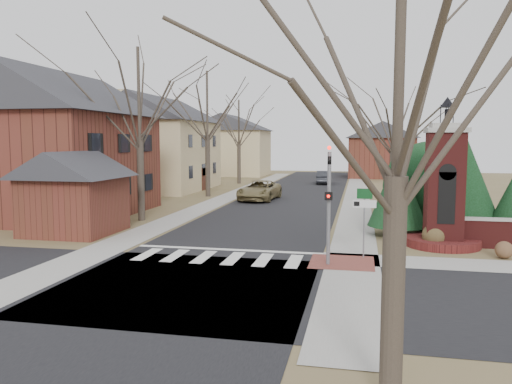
% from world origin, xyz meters
% --- Properties ---
extents(ground, '(120.00, 120.00, 0.00)m').
position_xyz_m(ground, '(0.00, 0.00, 0.00)').
color(ground, brown).
rests_on(ground, ground).
extents(main_street, '(8.00, 70.00, 0.01)m').
position_xyz_m(main_street, '(0.00, 22.00, 0.01)').
color(main_street, black).
rests_on(main_street, ground).
extents(cross_street, '(120.00, 8.00, 0.01)m').
position_xyz_m(cross_street, '(0.00, -3.00, 0.01)').
color(cross_street, black).
rests_on(cross_street, ground).
extents(crosswalk_zone, '(8.00, 2.20, 0.02)m').
position_xyz_m(crosswalk_zone, '(0.00, 0.80, 0.01)').
color(crosswalk_zone, silver).
rests_on(crosswalk_zone, ground).
extents(stop_bar, '(8.00, 0.35, 0.02)m').
position_xyz_m(stop_bar, '(0.00, 2.30, 0.01)').
color(stop_bar, silver).
rests_on(stop_bar, ground).
extents(sidewalk_right_main, '(2.00, 60.00, 0.02)m').
position_xyz_m(sidewalk_right_main, '(5.20, 22.00, 0.01)').
color(sidewalk_right_main, gray).
rests_on(sidewalk_right_main, ground).
extents(sidewalk_left, '(2.00, 60.00, 0.02)m').
position_xyz_m(sidewalk_left, '(-5.20, 22.00, 0.01)').
color(sidewalk_left, gray).
rests_on(sidewalk_left, ground).
extents(curb_apron, '(2.40, 2.40, 0.02)m').
position_xyz_m(curb_apron, '(4.80, 1.00, 0.01)').
color(curb_apron, brown).
rests_on(curb_apron, ground).
extents(traffic_signal_pole, '(0.28, 0.41, 4.50)m').
position_xyz_m(traffic_signal_pole, '(4.30, 0.57, 2.59)').
color(traffic_signal_pole, slate).
rests_on(traffic_signal_pole, ground).
extents(sign_post, '(0.90, 0.07, 2.75)m').
position_xyz_m(sign_post, '(5.59, 1.99, 1.95)').
color(sign_post, slate).
rests_on(sign_post, ground).
extents(brick_gate_monument, '(3.20, 3.20, 6.47)m').
position_xyz_m(brick_gate_monument, '(9.00, 4.99, 2.17)').
color(brick_gate_monument, '#5A1C1A').
rests_on(brick_gate_monument, ground).
extents(house_brick_left, '(9.80, 11.80, 9.42)m').
position_xyz_m(house_brick_left, '(-13.01, 9.99, 4.66)').
color(house_brick_left, '#5E281F').
rests_on(house_brick_left, ground).
extents(house_stucco_left, '(9.80, 12.80, 9.28)m').
position_xyz_m(house_stucco_left, '(-13.50, 27.00, 4.59)').
color(house_stucco_left, tan).
rests_on(house_stucco_left, ground).
extents(garage_left, '(4.80, 4.80, 4.29)m').
position_xyz_m(garage_left, '(-8.52, 4.49, 2.24)').
color(garage_left, '#5E281F').
rests_on(garage_left, ground).
extents(house_distant_left, '(10.80, 8.80, 8.53)m').
position_xyz_m(house_distant_left, '(-12.01, 48.00, 4.25)').
color(house_distant_left, tan).
rests_on(house_distant_left, ground).
extents(house_distant_right, '(8.80, 8.80, 7.30)m').
position_xyz_m(house_distant_right, '(7.99, 47.99, 3.65)').
color(house_distant_right, '#5E281F').
rests_on(house_distant_right, ground).
extents(evergreen_near, '(2.80, 2.80, 4.10)m').
position_xyz_m(evergreen_near, '(7.20, 7.00, 2.30)').
color(evergreen_near, '#473D33').
rests_on(evergreen_near, ground).
extents(evergreen_mid, '(3.40, 3.40, 4.70)m').
position_xyz_m(evergreen_mid, '(10.50, 8.20, 2.60)').
color(evergreen_mid, '#473D33').
rests_on(evergreen_mid, ground).
extents(evergreen_mass, '(4.80, 4.80, 4.80)m').
position_xyz_m(evergreen_mass, '(9.00, 9.50, 2.40)').
color(evergreen_mass, black).
rests_on(evergreen_mass, ground).
extents(bare_tree_0, '(8.05, 8.05, 11.15)m').
position_xyz_m(bare_tree_0, '(-7.00, 9.00, 7.70)').
color(bare_tree_0, '#473D33').
rests_on(bare_tree_0, ground).
extents(bare_tree_1, '(8.40, 8.40, 11.64)m').
position_xyz_m(bare_tree_1, '(-7.00, 22.00, 8.03)').
color(bare_tree_1, '#473D33').
rests_on(bare_tree_1, ground).
extents(bare_tree_2, '(7.35, 7.35, 10.19)m').
position_xyz_m(bare_tree_2, '(-7.50, 35.00, 7.03)').
color(bare_tree_2, '#473D33').
rests_on(bare_tree_2, ground).
extents(bare_tree_3, '(7.00, 7.00, 9.70)m').
position_xyz_m(bare_tree_3, '(7.50, 16.00, 6.69)').
color(bare_tree_3, '#473D33').
rests_on(bare_tree_3, ground).
extents(bare_tree_4, '(6.65, 6.65, 9.21)m').
position_xyz_m(bare_tree_4, '(6.00, -9.00, 6.35)').
color(bare_tree_4, '#473D33').
rests_on(bare_tree_4, ground).
extents(pickup_truck, '(2.90, 5.66, 1.53)m').
position_xyz_m(pickup_truck, '(-2.26, 20.27, 0.76)').
color(pickup_truck, olive).
rests_on(pickup_truck, ground).
extents(distant_car, '(1.70, 4.36, 1.42)m').
position_xyz_m(distant_car, '(1.60, 36.53, 0.71)').
color(distant_car, '#323339').
rests_on(distant_car, ground).
extents(dry_shrub_left, '(1.03, 1.03, 1.03)m').
position_xyz_m(dry_shrub_left, '(8.60, 4.60, 0.52)').
color(dry_shrub_left, brown).
rests_on(dry_shrub_left, ground).
extents(dry_shrub_right, '(0.69, 0.69, 0.69)m').
position_xyz_m(dry_shrub_right, '(11.00, 3.00, 0.34)').
color(dry_shrub_right, brown).
rests_on(dry_shrub_right, ground).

